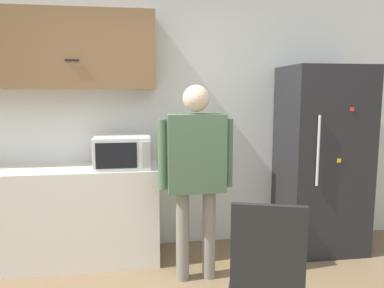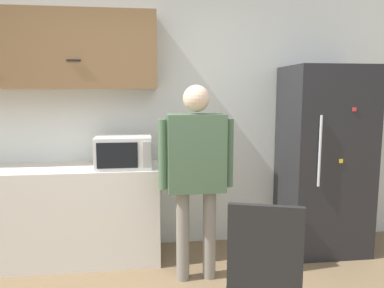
{
  "view_description": "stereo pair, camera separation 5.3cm",
  "coord_description": "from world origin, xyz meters",
  "px_view_note": "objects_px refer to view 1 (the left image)",
  "views": [
    {
      "loc": [
        -0.14,
        -1.7,
        1.58
      ],
      "look_at": [
        0.29,
        1.13,
        1.18
      ],
      "focal_mm": 35.0,
      "sensor_mm": 36.0,
      "label": 1
    },
    {
      "loc": [
        -0.09,
        -1.71,
        1.58
      ],
      "look_at": [
        0.29,
        1.13,
        1.18
      ],
      "focal_mm": 35.0,
      "sensor_mm": 36.0,
      "label": 2
    }
  ],
  "objects_px": {
    "person": "(196,163)",
    "chair": "(266,279)",
    "refrigerator": "(321,159)",
    "microwave": "(122,152)"
  },
  "relations": [
    {
      "from": "microwave",
      "to": "person",
      "type": "distance_m",
      "value": 0.76
    },
    {
      "from": "person",
      "to": "chair",
      "type": "xyz_separation_m",
      "value": [
        0.23,
        -1.07,
        -0.47
      ]
    },
    {
      "from": "chair",
      "to": "microwave",
      "type": "bearing_deg",
      "value": -42.62
    },
    {
      "from": "refrigerator",
      "to": "chair",
      "type": "distance_m",
      "value": 1.92
    },
    {
      "from": "microwave",
      "to": "person",
      "type": "xyz_separation_m",
      "value": [
        0.61,
        -0.45,
        -0.04
      ]
    },
    {
      "from": "person",
      "to": "chair",
      "type": "height_order",
      "value": "person"
    },
    {
      "from": "person",
      "to": "chair",
      "type": "relative_size",
      "value": 1.64
    },
    {
      "from": "person",
      "to": "chair",
      "type": "bearing_deg",
      "value": -78.11
    },
    {
      "from": "refrigerator",
      "to": "chair",
      "type": "bearing_deg",
      "value": -125.93
    },
    {
      "from": "microwave",
      "to": "chair",
      "type": "height_order",
      "value": "microwave"
    }
  ]
}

